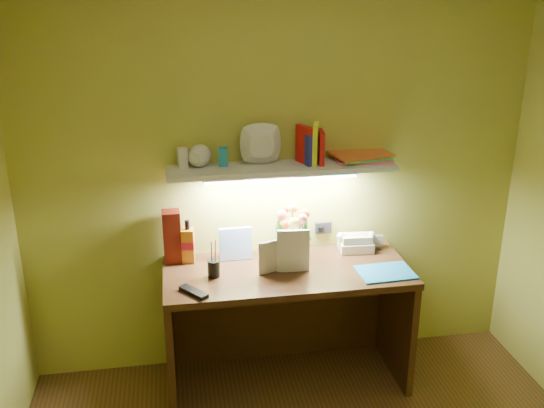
# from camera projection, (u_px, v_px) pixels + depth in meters

# --- Properties ---
(desk) EXTENTS (1.40, 0.60, 0.75)m
(desk) POSITION_uv_depth(u_px,v_px,m) (287.00, 327.00, 3.57)
(desk) COLOR #361D0E
(desk) RESTS_ON ground
(flower_bouquet) EXTENTS (0.27, 0.27, 0.32)m
(flower_bouquet) POSITION_uv_depth(u_px,v_px,m) (293.00, 233.00, 3.54)
(flower_bouquet) COLOR #0C103D
(flower_bouquet) RESTS_ON desk
(telephone) EXTENTS (0.21, 0.16, 0.12)m
(telephone) POSITION_uv_depth(u_px,v_px,m) (356.00, 241.00, 3.67)
(telephone) COLOR #F1EBCE
(telephone) RESTS_ON desk
(desk_clock) EXTENTS (0.09, 0.06, 0.08)m
(desk_clock) POSITION_uv_depth(u_px,v_px,m) (376.00, 241.00, 3.72)
(desk_clock) COLOR silver
(desk_clock) RESTS_ON desk
(whisky_bottle) EXTENTS (0.08, 0.08, 0.26)m
(whisky_bottle) POSITION_uv_depth(u_px,v_px,m) (188.00, 241.00, 3.50)
(whisky_bottle) COLOR #C56A11
(whisky_bottle) RESTS_ON desk
(whisky_box) EXTENTS (0.10, 0.10, 0.31)m
(whisky_box) POSITION_uv_depth(u_px,v_px,m) (172.00, 237.00, 3.49)
(whisky_box) COLOR #521107
(whisky_box) RESTS_ON desk
(pen_cup) EXTENTS (0.07, 0.07, 0.17)m
(pen_cup) POSITION_uv_depth(u_px,v_px,m) (214.00, 263.00, 3.33)
(pen_cup) COLOR black
(pen_cup) RESTS_ON desk
(art_card) EXTENTS (0.19, 0.04, 0.19)m
(art_card) POSITION_uv_depth(u_px,v_px,m) (236.00, 244.00, 3.55)
(art_card) COLOR white
(art_card) RESTS_ON desk
(tv_remote) EXTENTS (0.15, 0.17, 0.02)m
(tv_remote) POSITION_uv_depth(u_px,v_px,m) (194.00, 292.00, 3.17)
(tv_remote) COLOR black
(tv_remote) RESTS_ON desk
(blue_folder) EXTENTS (0.32, 0.24, 0.01)m
(blue_folder) POSITION_uv_depth(u_px,v_px,m) (385.00, 272.00, 3.40)
(blue_folder) COLOR #1C81C0
(blue_folder) RESTS_ON desk
(desk_book_a) EXTENTS (0.14, 0.06, 0.19)m
(desk_book_a) POSITION_uv_depth(u_px,v_px,m) (259.00, 259.00, 3.34)
(desk_book_a) COLOR beige
(desk_book_a) RESTS_ON desk
(desk_book_b) EXTENTS (0.19, 0.04, 0.25)m
(desk_book_b) POSITION_uv_depth(u_px,v_px,m) (277.00, 251.00, 3.37)
(desk_book_b) COLOR silver
(desk_book_b) RESTS_ON desk
(wall_shelf) EXTENTS (1.31, 0.33, 0.26)m
(wall_shelf) POSITION_uv_depth(u_px,v_px,m) (283.00, 161.00, 3.41)
(wall_shelf) COLOR silver
(wall_shelf) RESTS_ON ground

